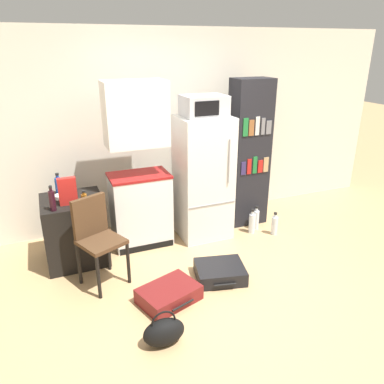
{
  "coord_description": "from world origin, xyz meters",
  "views": [
    {
      "loc": [
        -1.58,
        -2.81,
        2.37
      ],
      "look_at": [
        -0.1,
        0.85,
        0.81
      ],
      "focal_mm": 35.0,
      "sensor_mm": 36.0,
      "label": 1
    }
  ],
  "objects": [
    {
      "name": "chair",
      "position": [
        -1.22,
        0.74,
        0.57
      ],
      "size": [
        0.53,
        0.53,
        0.94
      ],
      "rotation": [
        0.0,
        0.0,
        0.42
      ],
      "color": "black",
      "rests_on": "ground_plane"
    },
    {
      "name": "cereal_box",
      "position": [
        -1.42,
        1.14,
        0.91
      ],
      "size": [
        0.19,
        0.07,
        0.3
      ],
      "color": "red",
      "rests_on": "side_table"
    },
    {
      "name": "handbag",
      "position": [
        -0.87,
        -0.41,
        0.12
      ],
      "size": [
        0.36,
        0.2,
        0.33
      ],
      "color": "black",
      "rests_on": "ground_plane"
    },
    {
      "name": "bowl",
      "position": [
        -1.5,
        1.35,
        0.78
      ],
      "size": [
        0.14,
        0.14,
        0.04
      ],
      "color": "silver",
      "rests_on": "side_table"
    },
    {
      "name": "wall_back",
      "position": [
        0.2,
        2.0,
        1.3
      ],
      "size": [
        6.4,
        0.1,
        2.59
      ],
      "color": "silver",
      "rests_on": "ground_plane"
    },
    {
      "name": "bottle_blue_soda",
      "position": [
        -1.5,
        1.47,
        0.87
      ],
      "size": [
        0.08,
        0.08,
        0.26
      ],
      "color": "#1E47A3",
      "rests_on": "side_table"
    },
    {
      "name": "suitcase_large_flat",
      "position": [
        -0.01,
        0.27,
        0.08
      ],
      "size": [
        0.6,
        0.53,
        0.15
      ],
      "rotation": [
        0.0,
        0.0,
        -0.23
      ],
      "color": "black",
      "rests_on": "ground_plane"
    },
    {
      "name": "water_bottle_middle",
      "position": [
        0.97,
        1.16,
        0.14
      ],
      "size": [
        0.08,
        0.08,
        0.34
      ],
      "color": "silver",
      "rests_on": "ground_plane"
    },
    {
      "name": "suitcase_small_flat",
      "position": [
        -0.65,
        0.11,
        0.08
      ],
      "size": [
        0.66,
        0.56,
        0.15
      ],
      "rotation": [
        0.0,
        0.0,
        0.32
      ],
      "color": "maroon",
      "rests_on": "ground_plane"
    },
    {
      "name": "refrigerator",
      "position": [
        0.23,
        1.31,
        0.79
      ],
      "size": [
        0.65,
        0.61,
        1.57
      ],
      "color": "silver",
      "rests_on": "ground_plane"
    },
    {
      "name": "side_table",
      "position": [
        -1.39,
        1.27,
        0.38
      ],
      "size": [
        0.67,
        0.66,
        0.76
      ],
      "color": "black",
      "rests_on": "ground_plane"
    },
    {
      "name": "bottle_wine_dark",
      "position": [
        -1.59,
        1.02,
        0.88
      ],
      "size": [
        0.06,
        0.06,
        0.27
      ],
      "color": "black",
      "rests_on": "side_table"
    },
    {
      "name": "ground_plane",
      "position": [
        0.0,
        0.0,
        0.0
      ],
      "size": [
        24.0,
        24.0,
        0.0
      ],
      "primitive_type": "plane",
      "color": "tan"
    },
    {
      "name": "kitchen_hutch",
      "position": [
        -0.58,
        1.37,
        0.94
      ],
      "size": [
        0.72,
        0.47,
        2.01
      ],
      "color": "white",
      "rests_on": "ground_plane"
    },
    {
      "name": "microwave",
      "position": [
        0.23,
        1.31,
        1.7
      ],
      "size": [
        0.52,
        0.4,
        0.25
      ],
      "color": "#B7B7BC",
      "rests_on": "refrigerator"
    },
    {
      "name": "water_bottle_back",
      "position": [
        0.86,
        1.08,
        0.14
      ],
      "size": [
        0.09,
        0.09,
        0.34
      ],
      "color": "silver",
      "rests_on": "ground_plane"
    },
    {
      "name": "bookshelf",
      "position": [
        0.96,
        1.43,
        0.99
      ],
      "size": [
        0.51,
        0.34,
        1.98
      ],
      "color": "black",
      "rests_on": "ground_plane"
    },
    {
      "name": "bottle_amber_beer",
      "position": [
        -1.27,
        1.0,
        0.84
      ],
      "size": [
        0.06,
        0.06,
        0.18
      ],
      "color": "brown",
      "rests_on": "side_table"
    },
    {
      "name": "water_bottle_front",
      "position": [
        1.11,
        0.92,
        0.13
      ],
      "size": [
        0.08,
        0.08,
        0.32
      ],
      "color": "silver",
      "rests_on": "ground_plane"
    }
  ]
}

